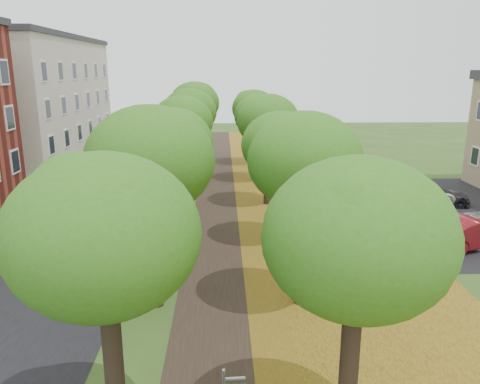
{
  "coord_description": "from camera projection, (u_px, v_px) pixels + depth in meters",
  "views": [
    {
      "loc": [
        0.04,
        -8.3,
        7.7
      ],
      "look_at": [
        0.77,
        11.31,
        2.5
      ],
      "focal_mm": 35.0,
      "sensor_mm": 36.0,
      "label": 1
    }
  ],
  "objects": [
    {
      "name": "street_asphalt",
      "position": [
        78.0,
        222.0,
        24.21
      ],
      "size": [
        8.0,
        70.0,
        0.01
      ],
      "primitive_type": "cube",
      "color": "black",
      "rests_on": "ground"
    },
    {
      "name": "footpath",
      "position": [
        223.0,
        220.0,
        24.48
      ],
      "size": [
        3.2,
        70.0,
        0.01
      ],
      "primitive_type": "cube",
      "color": "black",
      "rests_on": "ground"
    },
    {
      "name": "leaf_verge",
      "position": [
        317.0,
        219.0,
        24.66
      ],
      "size": [
        7.5,
        70.0,
        0.01
      ],
      "primitive_type": "cube",
      "color": "olive",
      "rests_on": "ground"
    },
    {
      "name": "parking_lot",
      "position": [
        466.0,
        212.0,
        25.93
      ],
      "size": [
        9.0,
        16.0,
        0.01
      ],
      "primitive_type": "cube",
      "color": "black",
      "rests_on": "ground"
    },
    {
      "name": "tree_row_west",
      "position": [
        178.0,
        132.0,
        23.22
      ],
      "size": [
        3.63,
        33.63,
        6.2
      ],
      "color": "black",
      "rests_on": "ground"
    },
    {
      "name": "tree_row_east",
      "position": [
        274.0,
        132.0,
        23.39
      ],
      "size": [
        3.63,
        33.63,
        6.2
      ],
      "color": "black",
      "rests_on": "ground"
    },
    {
      "name": "building_cream",
      "position": [
        23.0,
        98.0,
        39.92
      ],
      "size": [
        10.3,
        20.3,
        10.4
      ],
      "color": "beige",
      "rests_on": "ground"
    },
    {
      "name": "car_red",
      "position": [
        471.0,
        232.0,
        20.65
      ],
      "size": [
        4.51,
        2.94,
        1.4
      ],
      "primitive_type": "imported",
      "rotation": [
        0.0,
        0.0,
        1.95
      ],
      "color": "maroon",
      "rests_on": "ground"
    },
    {
      "name": "car_grey",
      "position": [
        432.0,
        194.0,
        27.1
      ],
      "size": [
        4.4,
        2.1,
        1.24
      ],
      "primitive_type": "imported",
      "rotation": [
        0.0,
        0.0,
        1.48
      ],
      "color": "#343338",
      "rests_on": "ground"
    },
    {
      "name": "car_white",
      "position": [
        414.0,
        195.0,
        26.77
      ],
      "size": [
        5.26,
        3.29,
        1.36
      ],
      "primitive_type": "imported",
      "rotation": [
        0.0,
        0.0,
        1.8
      ],
      "color": "white",
      "rests_on": "ground"
    }
  ]
}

